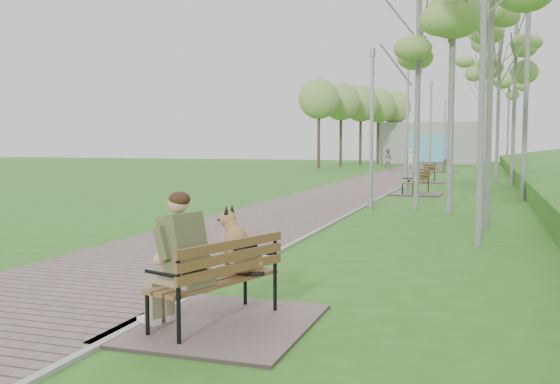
{
  "coord_description": "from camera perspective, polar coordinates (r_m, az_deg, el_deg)",
  "views": [
    {
      "loc": [
        3.62,
        -12.08,
        2.04
      ],
      "look_at": [
        0.41,
        -2.34,
        1.23
      ],
      "focal_mm": 40.0,
      "sensor_mm": 36.0,
      "label": 1
    }
  ],
  "objects": [
    {
      "name": "lamp_post_far",
      "position": [
        57.88,
        14.84,
        5.06
      ],
      "size": [
        0.23,
        0.23,
        5.82
      ],
      "color": "#A2A5AA",
      "rests_on": "ground"
    },
    {
      "name": "ground",
      "position": [
        12.77,
        1.54,
        -4.67
      ],
      "size": [
        120.0,
        120.0,
        0.0
      ],
      "primitive_type": "plane",
      "color": "#32671B",
      "rests_on": "ground"
    },
    {
      "name": "birch_far_b",
      "position": [
        37.08,
        18.11,
        11.29
      ],
      "size": [
        2.23,
        2.23,
        8.33
      ],
      "color": "silver",
      "rests_on": "ground"
    },
    {
      "name": "bench_second",
      "position": [
        25.21,
        12.3,
        0.27
      ],
      "size": [
        1.88,
        2.09,
        1.15
      ],
      "color": "#685854",
      "rests_on": "ground"
    },
    {
      "name": "bench_far",
      "position": [
        45.31,
        14.8,
        2.06
      ],
      "size": [
        1.8,
        2.0,
        1.11
      ],
      "color": "#685854",
      "rests_on": "ground"
    },
    {
      "name": "pedestrian_near",
      "position": [
        44.52,
        11.83,
        2.87
      ],
      "size": [
        0.68,
        0.54,
        1.64
      ],
      "primitive_type": "imported",
      "rotation": [
        0.0,
        0.0,
        3.42
      ],
      "color": "silver",
      "rests_on": "ground"
    },
    {
      "name": "walkway",
      "position": [
        34.06,
        9.15,
        1.08
      ],
      "size": [
        3.5,
        67.0,
        0.04
      ],
      "primitive_type": "cube",
      "color": "#685854",
      "rests_on": "ground"
    },
    {
      "name": "birch_distant_b",
      "position": [
        58.53,
        20.22,
        9.32
      ],
      "size": [
        2.5,
        2.5,
        9.18
      ],
      "color": "silver",
      "rests_on": "ground"
    },
    {
      "name": "lamp_post_third",
      "position": [
        39.78,
        13.59,
        5.37
      ],
      "size": [
        0.22,
        0.22,
        5.8
      ],
      "color": "#A2A5AA",
      "rests_on": "ground"
    },
    {
      "name": "lamp_post_near",
      "position": [
        19.38,
        8.37,
        5.19
      ],
      "size": [
        0.19,
        0.19,
        4.88
      ],
      "color": "#A2A5AA",
      "rests_on": "ground"
    },
    {
      "name": "lamp_post_second",
      "position": [
        27.34,
        11.54,
        5.62
      ],
      "size": [
        0.22,
        0.22,
        5.57
      ],
      "color": "#A2A5AA",
      "rests_on": "ground"
    },
    {
      "name": "pedestrian_far",
      "position": [
        46.25,
        9.78,
        2.95
      ],
      "size": [
        0.82,
        0.65,
        1.63
      ],
      "primitive_type": "imported",
      "rotation": [
        0.0,
        0.0,
        3.1
      ],
      "color": "#A1958C",
      "rests_on": "ground"
    },
    {
      "name": "building_north",
      "position": [
        63.26,
        13.65,
        4.37
      ],
      "size": [
        10.0,
        5.2,
        4.0
      ],
      "color": "#9E9E99",
      "rests_on": "ground"
    },
    {
      "name": "birch_distant_a",
      "position": [
        52.73,
        17.89,
        10.89
      ],
      "size": [
        2.8,
        2.8,
        10.29
      ],
      "color": "silver",
      "rests_on": "ground"
    },
    {
      "name": "birch_mid_c",
      "position": [
        29.31,
        18.8,
        13.9
      ],
      "size": [
        2.43,
        2.43,
        8.83
      ],
      "color": "silver",
      "rests_on": "ground"
    },
    {
      "name": "birch_far_a",
      "position": [
        33.49,
        19.43,
        11.49
      ],
      "size": [
        2.41,
        2.41,
        7.95
      ],
      "color": "silver",
      "rests_on": "ground"
    },
    {
      "name": "birch_near_a",
      "position": [
        19.63,
        12.59,
        15.21
      ],
      "size": [
        2.23,
        2.23,
        7.28
      ],
      "color": "silver",
      "rests_on": "ground"
    },
    {
      "name": "bench_main",
      "position": [
        7.04,
        -6.54,
        -8.18
      ],
      "size": [
        2.01,
        2.24,
        1.76
      ],
      "color": "#685854",
      "rests_on": "ground"
    },
    {
      "name": "birch_mid_b",
      "position": [
        32.73,
        20.81,
        14.13
      ],
      "size": [
        2.68,
        2.68,
        9.75
      ],
      "color": "silver",
      "rests_on": "ground"
    },
    {
      "name": "kerb",
      "position": [
        33.83,
        12.08,
        1.02
      ],
      "size": [
        0.1,
        67.0,
        0.05
      ],
      "primitive_type": "cube",
      "color": "#999993",
      "rests_on": "ground"
    },
    {
      "name": "bench_third",
      "position": [
        32.95,
        13.13,
        1.25
      ],
      "size": [
        1.95,
        2.16,
        1.2
      ],
      "color": "#685854",
      "rests_on": "ground"
    }
  ]
}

